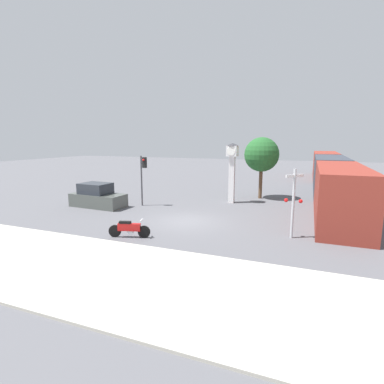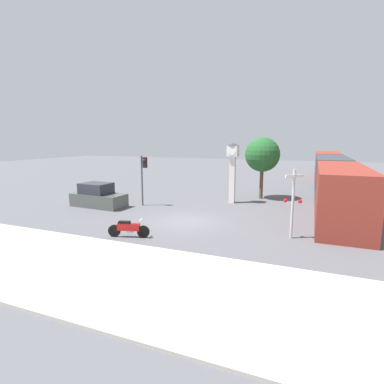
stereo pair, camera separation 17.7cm
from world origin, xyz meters
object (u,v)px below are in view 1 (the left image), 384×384
Objects in this scene: clock_tower at (232,164)px; parked_car at (97,197)px; freight_train at (330,174)px; street_tree at (262,155)px; railroad_crossing_signal at (293,201)px; traffic_light at (143,172)px; motorcycle at (129,229)px.

parked_car is at bearing -150.34° from clock_tower.
parked_car is (-16.71, -13.64, -0.95)m from freight_train.
freight_train is at bearing 45.14° from street_tree.
street_tree reaches higher than clock_tower.
traffic_light is at bearing 160.66° from railroad_crossing_signal.
motorcycle is at bearing -104.87° from clock_tower.
street_tree is 13.84m from parked_car.
freight_train reaches higher than motorcycle.
street_tree is at bearing 38.67° from traffic_light.
parked_car is at bearing 170.73° from railroad_crossing_signal.
street_tree reaches higher than parked_car.
street_tree reaches higher than motorcycle.
freight_train is at bearing 44.71° from motorcycle.
railroad_crossing_signal is 0.84× the size of parked_car.
motorcycle is 8.26m from parked_car.
clock_tower reaches higher than parked_car.
clock_tower is 0.15× the size of freight_train.
freight_train is 18.21m from traffic_light.
railroad_crossing_signal reaches higher than freight_train.
railroad_crossing_signal is (7.87, 3.03, 1.50)m from motorcycle.
railroad_crossing_signal is at bearing -99.05° from freight_train.
freight_train is at bearing 42.10° from parked_car.
motorcycle is 0.45× the size of clock_tower.
traffic_light is 11.75m from railroad_crossing_signal.
street_tree is at bearing 55.18° from clock_tower.
railroad_crossing_signal is (5.07, -7.49, -1.16)m from clock_tower.
traffic_light is at bearing -138.44° from freight_train.
railroad_crossing_signal is at bearing -55.88° from clock_tower.
railroad_crossing_signal is at bearing -19.34° from traffic_light.
clock_tower is 9.12m from railroad_crossing_signal.
street_tree reaches higher than traffic_light.
street_tree is at bearing 38.55° from parked_car.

